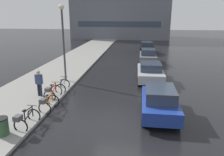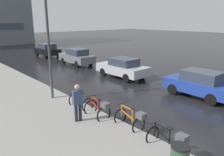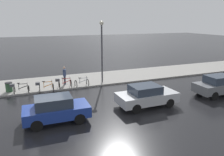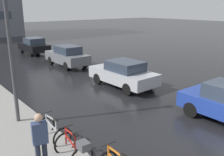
% 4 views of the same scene
% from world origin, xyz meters
% --- Properties ---
extents(ground_plane, '(140.00, 140.00, 0.00)m').
position_xyz_m(ground_plane, '(0.00, 0.00, 0.00)').
color(ground_plane, black).
extents(sidewalk_kerb, '(4.80, 60.00, 0.14)m').
position_xyz_m(sidewalk_kerb, '(-6.00, 10.00, 0.07)').
color(sidewalk_kerb, gray).
rests_on(sidewalk_kerb, ground).
extents(bicycle_nearest, '(0.77, 1.42, 0.95)m').
position_xyz_m(bicycle_nearest, '(-3.92, -1.58, 0.49)').
color(bicycle_nearest, black).
rests_on(bicycle_nearest, ground).
extents(bicycle_second, '(0.74, 1.41, 0.97)m').
position_xyz_m(bicycle_second, '(-3.67, 0.31, 0.49)').
color(bicycle_second, black).
rests_on(bicycle_second, ground).
extents(bicycle_third, '(0.79, 1.35, 1.00)m').
position_xyz_m(bicycle_third, '(-4.07, 1.92, 0.51)').
color(bicycle_third, black).
rests_on(bicycle_third, ground).
extents(bicycle_farthest, '(0.78, 1.18, 0.92)m').
position_xyz_m(bicycle_farthest, '(-3.97, 3.49, 0.39)').
color(bicycle_farthest, black).
rests_on(bicycle_farthest, ground).
extents(car_blue, '(1.78, 3.73, 1.54)m').
position_xyz_m(car_blue, '(2.10, 0.48, 0.79)').
color(car_blue, navy).
rests_on(car_blue, ground).
extents(car_silver, '(1.93, 4.13, 1.50)m').
position_xyz_m(car_silver, '(1.92, 6.53, 0.76)').
color(car_silver, '#B2B5BA').
rests_on(car_silver, ground).
extents(car_grey, '(1.75, 4.12, 1.58)m').
position_xyz_m(car_grey, '(1.98, 13.05, 0.79)').
color(car_grey, slate).
rests_on(car_grey, ground).
extents(car_black, '(1.83, 3.89, 1.55)m').
position_xyz_m(car_black, '(2.09, 19.68, 0.78)').
color(car_black, black).
rests_on(car_black, ground).
extents(pedestrian, '(0.45, 0.33, 1.75)m').
position_xyz_m(pedestrian, '(-4.96, 2.19, 0.99)').
color(pedestrian, '#1E2333').
rests_on(pedestrian, ground).
extents(streetlamp, '(0.37, 0.37, 5.68)m').
position_xyz_m(streetlamp, '(-4.45, 5.55, 3.60)').
color(streetlamp, '#424247').
rests_on(streetlamp, ground).
extents(trash_bin, '(0.55, 0.55, 0.89)m').
position_xyz_m(trash_bin, '(-4.53, -2.36, 0.45)').
color(trash_bin, '#2D5133').
rests_on(trash_bin, ground).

